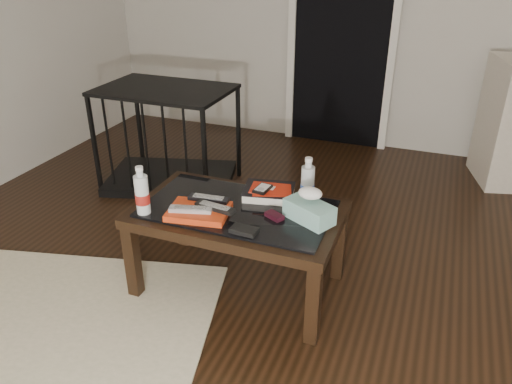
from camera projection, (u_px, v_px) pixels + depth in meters
The scene contains 16 objects.
ground at pixel (299, 331), 2.31m from camera, with size 5.00×5.00×0.00m, color black.
doorway at pixel (343, 22), 4.03m from camera, with size 0.90×0.08×2.07m.
coffee_table at pixel (238, 219), 2.44m from camera, with size 1.00×0.60×0.46m.
pet_crate at pixel (170, 153), 3.64m from camera, with size 1.03×0.82×0.71m.
magazines at pixel (199, 212), 2.35m from camera, with size 0.28×0.21×0.03m, color red.
remote_silver at pixel (190, 209), 2.32m from camera, with size 0.20×0.05×0.02m, color #A3A2A7.
remote_black_front at pixel (215, 207), 2.33m from camera, with size 0.20×0.05×0.02m, color black.
remote_black_back at pixel (209, 198), 2.41m from camera, with size 0.20×0.05×0.02m, color black.
textbook at pixel (269, 192), 2.51m from camera, with size 0.25×0.20×0.05m, color black.
dvd_mailers at pixel (270, 188), 2.49m from camera, with size 0.19×0.14×0.01m, color #B4200C.
ipod at pixel (263, 189), 2.47m from camera, with size 0.06×0.10×0.02m, color black.
flip_phone at pixel (274, 216), 2.32m from camera, with size 0.09×0.05×0.02m, color black.
wallet at pixel (244, 230), 2.21m from camera, with size 0.12×0.07×0.02m, color black.
water_bottle_left at pixel (142, 190), 2.32m from camera, with size 0.07×0.07×0.24m, color silver.
water_bottle_right at pixel (308, 181), 2.41m from camera, with size 0.07×0.07×0.24m, color #B8C0C4.
tissue_box at pixel (309, 212), 2.29m from camera, with size 0.23×0.12×0.09m, color teal.
Camera 1 is at (0.45, -1.73, 1.62)m, focal length 35.00 mm.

